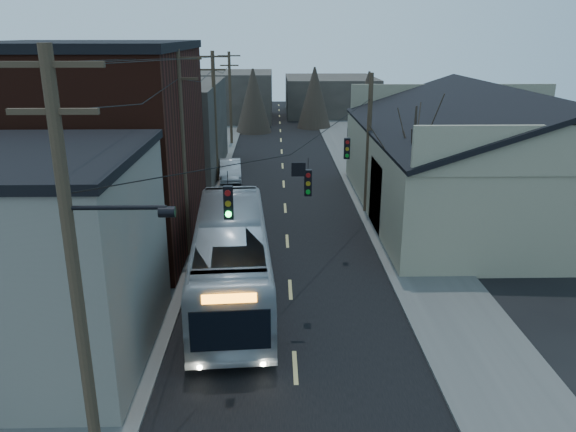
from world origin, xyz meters
name	(u,v)px	position (x,y,z in m)	size (l,w,h in m)	color
road_surface	(284,191)	(0.00, 30.00, 0.01)	(9.00, 110.00, 0.02)	black
sidewalk_left	(192,191)	(-6.50, 30.00, 0.06)	(4.00, 110.00, 0.12)	#474744
sidewalk_right	(376,190)	(6.50, 30.00, 0.06)	(4.00, 110.00, 0.12)	#474744
building_clapboard	(22,262)	(-9.00, 9.00, 3.50)	(8.00, 8.00, 7.00)	#6F665C
building_brick	(90,151)	(-10.00, 20.00, 5.00)	(10.00, 12.00, 10.00)	black
building_left_far	(162,129)	(-9.50, 36.00, 3.50)	(9.00, 14.00, 7.00)	#322D28
warehouse	(497,170)	(13.00, 25.00, 2.70)	(16.16, 20.60, 7.73)	#7F745C
building_far_left	(233,96)	(-6.00, 65.00, 3.00)	(10.00, 12.00, 6.00)	#322D28
building_far_right	(330,96)	(7.00, 70.00, 2.50)	(12.00, 14.00, 5.00)	#322D28
bare_tree	(412,176)	(6.50, 20.00, 3.60)	(0.40, 0.40, 7.20)	black
utility_lines	(232,137)	(-3.11, 24.14, 4.95)	(11.24, 45.28, 10.50)	#382B1E
bus	(231,257)	(-2.48, 13.53, 1.75)	(2.94, 12.58, 3.50)	#A3A9AF
parked_car	(230,170)	(-4.05, 33.56, 0.74)	(1.57, 4.51, 1.49)	#ADB0B5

